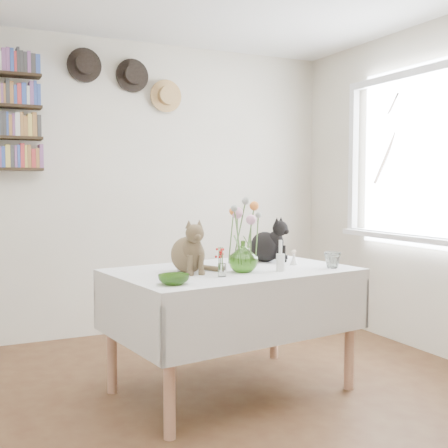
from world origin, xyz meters
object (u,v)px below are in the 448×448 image
tabby_cat (188,245)px  black_cat (265,239)px  flower_vase (243,256)px  dining_table (232,299)px

tabby_cat → black_cat: 0.67m
tabby_cat → flower_vase: size_ratio=1.73×
tabby_cat → dining_table: bearing=-0.7°
dining_table → black_cat: 0.54m
dining_table → flower_vase: 0.31m
dining_table → tabby_cat: size_ratio=4.78×
flower_vase → dining_table: bearing=94.9°
dining_table → tabby_cat: (-0.28, 0.01, 0.35)m
tabby_cat → flower_vase: tabby_cat is taller
dining_table → black_cat: black_cat is taller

